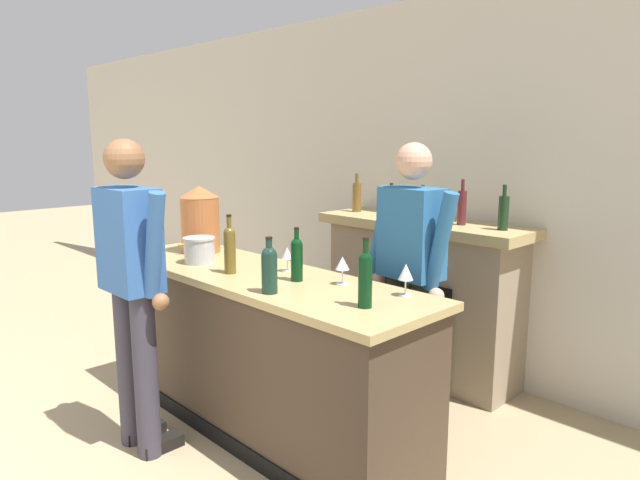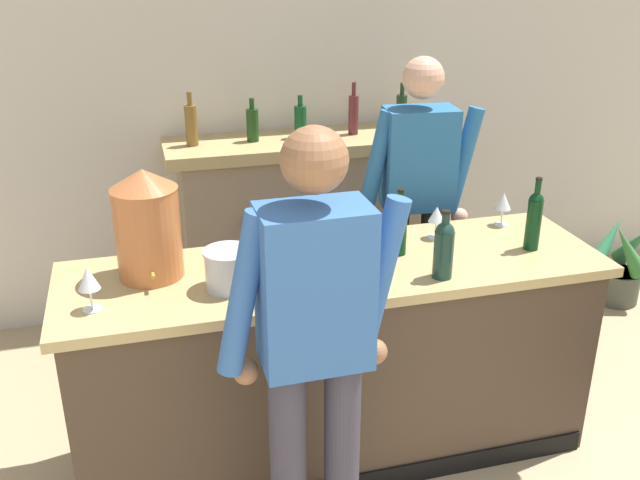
# 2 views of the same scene
# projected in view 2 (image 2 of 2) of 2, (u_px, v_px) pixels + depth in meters

# --- Properties ---
(wall_back_panel) EXTENTS (12.00, 0.07, 2.75)m
(wall_back_panel) POSITION_uv_depth(u_px,v_px,m) (252.00, 94.00, 4.31)
(wall_back_panel) COLOR beige
(wall_back_panel) RESTS_ON ground_plane
(bar_counter) EXTENTS (2.33, 0.69, 0.96)m
(bar_counter) POSITION_uv_depth(u_px,v_px,m) (336.00, 361.00, 3.22)
(bar_counter) COLOR #453527
(bar_counter) RESTS_ON ground_plane
(fireplace_stone) EXTENTS (1.62, 0.52, 1.47)m
(fireplace_stone) POSITION_uv_depth(u_px,v_px,m) (302.00, 226.00, 4.44)
(fireplace_stone) COLOR gray
(fireplace_stone) RESTS_ON ground_plane
(potted_plant_corner) EXTENTS (0.41, 0.43, 0.59)m
(potted_plant_corner) POSITION_uv_depth(u_px,v_px,m) (620.00, 267.00, 4.70)
(potted_plant_corner) COLOR #4B4F41
(potted_plant_corner) RESTS_ON ground_plane
(person_customer) EXTENTS (0.66, 0.30, 1.74)m
(person_customer) POSITION_uv_depth(u_px,v_px,m) (315.00, 352.00, 2.39)
(person_customer) COLOR #3B3745
(person_customer) RESTS_ON ground_plane
(person_bartender) EXTENTS (0.66, 0.33, 1.72)m
(person_bartender) POSITION_uv_depth(u_px,v_px,m) (416.00, 205.00, 3.75)
(person_bartender) COLOR #272A1E
(person_bartender) RESTS_ON ground_plane
(copper_dispenser) EXTENTS (0.27, 0.31, 0.46)m
(copper_dispenser) POSITION_uv_depth(u_px,v_px,m) (147.00, 224.00, 2.85)
(copper_dispenser) COLOR #BA6737
(copper_dispenser) RESTS_ON bar_counter
(ice_bucket_steel) EXTENTS (0.20, 0.20, 0.16)m
(ice_bucket_steel) POSITION_uv_depth(u_px,v_px,m) (229.00, 269.00, 2.80)
(ice_bucket_steel) COLOR silver
(ice_bucket_steel) RESTS_ON bar_counter
(wine_bottle_chardonnay_pale) EXTENTS (0.07, 0.07, 0.30)m
(wine_bottle_chardonnay_pale) POSITION_uv_depth(u_px,v_px,m) (399.00, 226.00, 3.09)
(wine_bottle_chardonnay_pale) COLOR #073212
(wine_bottle_chardonnay_pale) RESTS_ON bar_counter
(wine_bottle_merlot_tall) EXTENTS (0.07, 0.07, 0.35)m
(wine_bottle_merlot_tall) POSITION_uv_depth(u_px,v_px,m) (319.00, 245.00, 2.84)
(wine_bottle_merlot_tall) COLOR brown
(wine_bottle_merlot_tall) RESTS_ON bar_counter
(wine_bottle_riesling_slim) EXTENTS (0.07, 0.07, 0.33)m
(wine_bottle_riesling_slim) POSITION_uv_depth(u_px,v_px,m) (534.00, 218.00, 3.13)
(wine_bottle_riesling_slim) COLOR black
(wine_bottle_riesling_slim) RESTS_ON bar_counter
(wine_bottle_port_short) EXTENTS (0.08, 0.08, 0.29)m
(wine_bottle_port_short) POSITION_uv_depth(u_px,v_px,m) (444.00, 247.00, 2.87)
(wine_bottle_port_short) COLOR #17332A
(wine_bottle_port_short) RESTS_ON bar_counter
(wine_glass_by_dispenser) EXTENTS (0.08, 0.08, 0.17)m
(wine_glass_by_dispenser) POSITION_uv_depth(u_px,v_px,m) (503.00, 202.00, 3.41)
(wine_glass_by_dispenser) COLOR silver
(wine_glass_by_dispenser) RESTS_ON bar_counter
(wine_glass_near_bucket) EXTENTS (0.08, 0.08, 0.15)m
(wine_glass_near_bucket) POSITION_uv_depth(u_px,v_px,m) (437.00, 216.00, 3.26)
(wine_glass_near_bucket) COLOR silver
(wine_glass_near_bucket) RESTS_ON bar_counter
(wine_glass_mid_counter) EXTENTS (0.07, 0.07, 0.15)m
(wine_glass_mid_counter) POSITION_uv_depth(u_px,v_px,m) (346.00, 228.00, 3.15)
(wine_glass_mid_counter) COLOR silver
(wine_glass_mid_counter) RESTS_ON bar_counter
(wine_glass_front_left) EXTENTS (0.08, 0.08, 0.18)m
(wine_glass_front_left) POSITION_uv_depth(u_px,v_px,m) (88.00, 280.00, 2.62)
(wine_glass_front_left) COLOR silver
(wine_glass_front_left) RESTS_ON bar_counter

